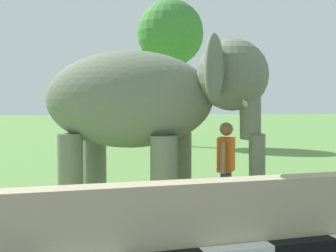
% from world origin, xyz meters
% --- Properties ---
extents(barrier_parapet, '(28.00, 0.36, 1.00)m').
position_xyz_m(barrier_parapet, '(2.00, 3.99, 0.50)').
color(barrier_parapet, tan).
rests_on(barrier_parapet, ground_plane).
extents(elephant, '(3.95, 3.56, 3.01)m').
position_xyz_m(elephant, '(2.24, 6.22, 1.99)').
color(elephant, slate).
rests_on(elephant, ground_plane).
extents(person_handler, '(0.45, 0.59, 1.66)m').
position_xyz_m(person_handler, '(3.55, 5.71, 0.93)').
color(person_handler, navy).
rests_on(person_handler, ground_plane).
extents(tree_distant, '(3.32, 3.32, 7.29)m').
position_xyz_m(tree_distant, '(6.45, 19.22, 5.57)').
color(tree_distant, brown).
rests_on(tree_distant, ground_plane).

